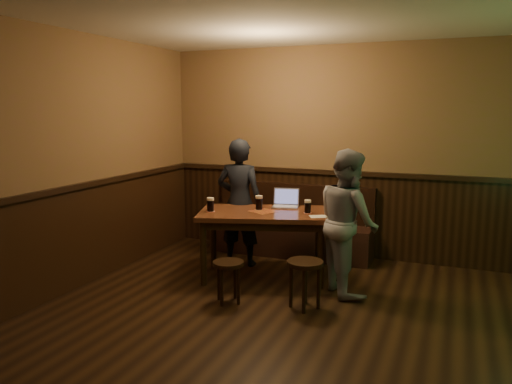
{
  "coord_description": "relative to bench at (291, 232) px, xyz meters",
  "views": [
    {
      "loc": [
        1.39,
        -3.57,
        1.96
      ],
      "look_at": [
        -0.73,
        1.62,
        1.03
      ],
      "focal_mm": 35.0,
      "sensor_mm": 36.0,
      "label": 1
    }
  ],
  "objects": [
    {
      "name": "room",
      "position": [
        0.68,
        -2.53,
        0.89
      ],
      "size": [
        5.04,
        6.04,
        2.84
      ],
      "color": "black",
      "rests_on": "ground"
    },
    {
      "name": "bench",
      "position": [
        0.0,
        0.0,
        0.0
      ],
      "size": [
        2.2,
        0.5,
        0.95
      ],
      "color": "black",
      "rests_on": "ground"
    },
    {
      "name": "pub_table",
      "position": [
        -0.0,
        -1.03,
        0.38
      ],
      "size": [
        1.66,
        1.25,
        0.8
      ],
      "rotation": [
        0.0,
        0.0,
        0.3
      ],
      "color": "#4E2B16",
      "rests_on": "ground"
    },
    {
      "name": "stool_left",
      "position": [
        -0.05,
        -1.9,
        0.03
      ],
      "size": [
        0.37,
        0.37,
        0.43
      ],
      "rotation": [
        0.0,
        0.0,
        -0.16
      ],
      "color": "black",
      "rests_on": "ground"
    },
    {
      "name": "stool_right",
      "position": [
        0.72,
        -1.75,
        0.08
      ],
      "size": [
        0.43,
        0.43,
        0.49
      ],
      "rotation": [
        0.0,
        0.0,
        0.24
      ],
      "color": "black",
      "rests_on": "ground"
    },
    {
      "name": "pint_left",
      "position": [
        -0.57,
        -1.28,
        0.56
      ],
      "size": [
        0.11,
        0.11,
        0.17
      ],
      "color": "maroon",
      "rests_on": "pub_table"
    },
    {
      "name": "pint_mid",
      "position": [
        -0.08,
        -0.97,
        0.57
      ],
      "size": [
        0.11,
        0.11,
        0.17
      ],
      "color": "maroon",
      "rests_on": "pub_table"
    },
    {
      "name": "pint_right",
      "position": [
        0.5,
        -0.93,
        0.56
      ],
      "size": [
        0.1,
        0.1,
        0.16
      ],
      "color": "maroon",
      "rests_on": "pub_table"
    },
    {
      "name": "laptop",
      "position": [
        0.15,
        -0.67,
        0.54
      ],
      "size": [
        0.35,
        0.3,
        0.22
      ],
      "rotation": [
        0.0,
        0.0,
        0.2
      ],
      "color": "silver",
      "rests_on": "pub_table"
    },
    {
      "name": "menu",
      "position": [
        0.68,
        -1.06,
        0.48
      ],
      "size": [
        0.26,
        0.23,
        0.0
      ],
      "primitive_type": "cube",
      "rotation": [
        0.0,
        0.0,
        0.47
      ],
      "color": "silver",
      "rests_on": "pub_table"
    },
    {
      "name": "person_suit",
      "position": [
        -0.46,
        -0.68,
        0.49
      ],
      "size": [
        0.62,
        0.44,
        1.61
      ],
      "primitive_type": "imported",
      "rotation": [
        0.0,
        0.0,
        3.23
      ],
      "color": "black",
      "rests_on": "ground"
    },
    {
      "name": "person_grey",
      "position": [
        1.01,
        -1.12,
        0.47
      ],
      "size": [
        0.92,
        0.96,
        1.56
      ],
      "primitive_type": "imported",
      "rotation": [
        0.0,
        0.0,
        2.17
      ],
      "color": "gray",
      "rests_on": "ground"
    }
  ]
}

